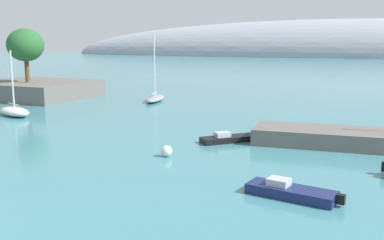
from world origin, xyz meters
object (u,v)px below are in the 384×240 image
object	(u,v)px
sailboat_white_mid_mooring	(14,111)
motorboat_navy_foreground	(291,191)
mooring_buoy_white	(167,151)
motorboat_black_alongside_breakwater	(230,138)
sailboat_grey_near_shore	(155,98)
tree_clump_shore	(25,45)

from	to	relation	value
sailboat_white_mid_mooring	motorboat_navy_foreground	world-z (taller)	sailboat_white_mid_mooring
motorboat_navy_foreground	mooring_buoy_white	xyz separation A→B (m)	(-10.49, 5.15, 0.10)
motorboat_navy_foreground	motorboat_black_alongside_breakwater	size ratio (longest dim) A/B	1.13
motorboat_black_alongside_breakwater	mooring_buoy_white	xyz separation A→B (m)	(-2.75, -6.83, 0.14)
sailboat_grey_near_shore	mooring_buoy_white	xyz separation A→B (m)	(16.07, -27.58, -0.09)
tree_clump_shore	sailboat_grey_near_shore	distance (m)	21.07
sailboat_white_mid_mooring	mooring_buoy_white	xyz separation A→B (m)	(24.92, -9.39, -0.15)
sailboat_grey_near_shore	motorboat_black_alongside_breakwater	size ratio (longest dim) A/B	1.98
sailboat_white_mid_mooring	sailboat_grey_near_shore	bearing A→B (deg)	83.89
sailboat_white_mid_mooring	mooring_buoy_white	bearing A→B (deg)	-0.80
motorboat_navy_foreground	mooring_buoy_white	size ratio (longest dim) A/B	6.40
motorboat_navy_foreground	motorboat_black_alongside_breakwater	bearing A→B (deg)	-48.21
sailboat_grey_near_shore	mooring_buoy_white	bearing A→B (deg)	-166.00
sailboat_white_mid_mooring	mooring_buoy_white	size ratio (longest dim) A/B	8.81
tree_clump_shore	sailboat_grey_near_shore	size ratio (longest dim) A/B	0.83
mooring_buoy_white	sailboat_white_mid_mooring	bearing A→B (deg)	159.35
sailboat_grey_near_shore	mooring_buoy_white	size ratio (longest dim) A/B	11.20
tree_clump_shore	mooring_buoy_white	world-z (taller)	tree_clump_shore
sailboat_grey_near_shore	motorboat_navy_foreground	bearing A→B (deg)	-157.16
sailboat_white_mid_mooring	motorboat_navy_foreground	size ratio (longest dim) A/B	1.38
sailboat_grey_near_shore	motorboat_black_alongside_breakwater	distance (m)	28.01
motorboat_navy_foreground	mooring_buoy_white	bearing A→B (deg)	-17.22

